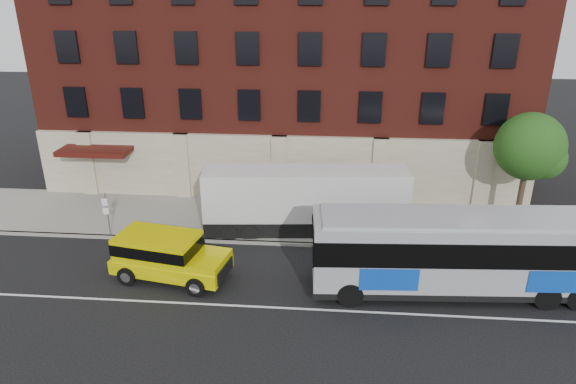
# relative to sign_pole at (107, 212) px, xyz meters

# --- Properties ---
(ground) EXTENTS (120.00, 120.00, 0.00)m
(ground) POSITION_rel_sign_pole_xyz_m (8.50, -6.15, -1.45)
(ground) COLOR black
(ground) RESTS_ON ground
(sidewalk) EXTENTS (60.00, 6.00, 0.15)m
(sidewalk) POSITION_rel_sign_pole_xyz_m (8.50, 2.85, -1.38)
(sidewalk) COLOR gray
(sidewalk) RESTS_ON ground
(kerb) EXTENTS (60.00, 0.25, 0.15)m
(kerb) POSITION_rel_sign_pole_xyz_m (8.50, -0.15, -1.38)
(kerb) COLOR gray
(kerb) RESTS_ON ground
(lane_line) EXTENTS (60.00, 0.12, 0.01)m
(lane_line) POSITION_rel_sign_pole_xyz_m (8.50, -5.65, -1.45)
(lane_line) COLOR silver
(lane_line) RESTS_ON ground
(building) EXTENTS (30.00, 12.10, 15.00)m
(building) POSITION_rel_sign_pole_xyz_m (8.49, 10.77, 6.13)
(building) COLOR maroon
(building) RESTS_ON sidewalk
(sign_pole) EXTENTS (0.30, 0.20, 2.50)m
(sign_pole) POSITION_rel_sign_pole_xyz_m (0.00, 0.00, 0.00)
(sign_pole) COLOR gray
(sign_pole) RESTS_ON ground
(street_tree) EXTENTS (3.60, 3.60, 6.20)m
(street_tree) POSITION_rel_sign_pole_xyz_m (22.04, 3.34, 2.96)
(street_tree) COLOR #3C2C1E
(street_tree) RESTS_ON sidewalk
(city_bus) EXTENTS (13.28, 3.56, 3.60)m
(city_bus) POSITION_rel_sign_pole_xyz_m (17.43, -3.72, 0.54)
(city_bus) COLOR #A2A4AB
(city_bus) RESTS_ON ground
(yellow_suv) EXTENTS (5.62, 3.13, 2.09)m
(yellow_suv) POSITION_rel_sign_pole_xyz_m (4.25, -3.65, -0.25)
(yellow_suv) COLOR #E6DC00
(yellow_suv) RESTS_ON ground
(shipping_container) EXTENTS (10.83, 3.07, 3.56)m
(shipping_container) POSITION_rel_sign_pole_xyz_m (10.31, 1.45, 0.31)
(shipping_container) COLOR black
(shipping_container) RESTS_ON ground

